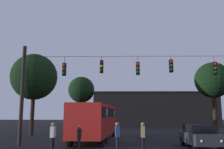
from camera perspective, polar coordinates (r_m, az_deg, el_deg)
ground_plane at (r=31.19m, az=3.75°, el=-13.21°), size 168.00×168.00×0.00m
overhead_signal_span at (r=18.53m, az=5.73°, el=-2.58°), size 17.25×0.44×7.37m
city_bus at (r=21.98m, az=-3.59°, el=-10.03°), size 3.53×11.19×3.00m
car_near_right at (r=18.18m, az=19.40°, el=-13.08°), size 1.85×4.36×1.52m
pedestrian_crossing_left at (r=15.66m, az=-7.52°, el=-13.95°), size 0.32×0.41×1.55m
pedestrian_crossing_center at (r=15.58m, az=-13.39°, el=-13.38°), size 0.29×0.39×1.73m
pedestrian_crossing_right at (r=15.32m, az=7.11°, el=-13.61°), size 0.29×0.39×1.74m
pedestrian_near_bus at (r=15.38m, az=1.23°, el=-13.66°), size 0.28×0.38×1.74m
corner_building at (r=50.74m, az=9.17°, el=-8.01°), size 22.42×12.38×6.31m
tree_left_silhouette at (r=47.97m, az=-7.03°, el=-3.53°), size 4.99×4.99×9.42m
tree_behind_building at (r=33.23m, az=22.09°, el=-1.30°), size 4.41×4.41×8.65m
tree_right_far at (r=29.55m, az=-17.40°, el=-0.55°), size 5.21×5.21×9.05m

